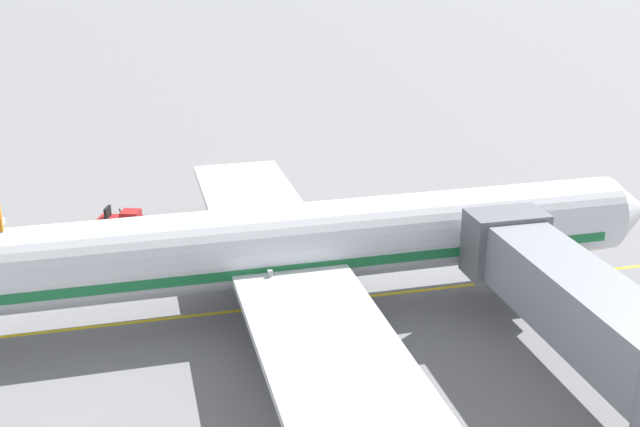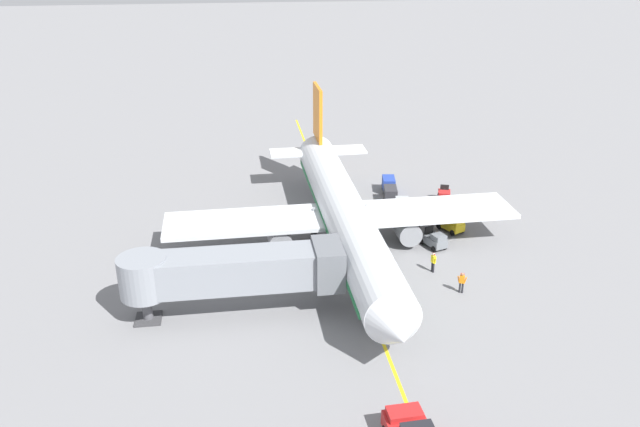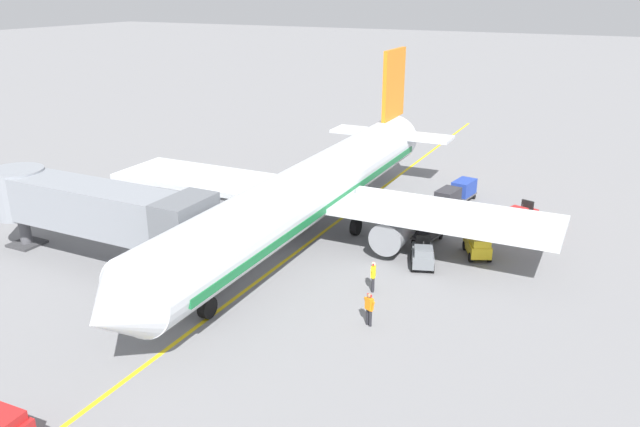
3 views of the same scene
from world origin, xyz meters
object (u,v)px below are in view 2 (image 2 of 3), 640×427
jet_bridge (233,271)px  baggage_cart_third_in_train (390,194)px  baggage_cart_front (412,219)px  baggage_tug_lead (444,196)px  ground_crew_wing_walker (462,282)px  baggage_cart_tail_end (389,183)px  ground_crew_loader (433,261)px  parked_airliner (344,213)px  baggage_tug_spare (451,224)px  baggage_cart_second_in_train (403,206)px  baggage_tug_trailing (434,240)px

jet_bridge → baggage_cart_third_in_train: jet_bridge is taller
jet_bridge → baggage_cart_front: (-16.19, -11.79, -2.51)m
baggage_tug_lead → ground_crew_wing_walker: (4.14, 16.78, 0.24)m
jet_bridge → baggage_tug_lead: 27.30m
baggage_cart_front → baggage_cart_third_in_train: 6.31m
baggage_cart_tail_end → baggage_tug_lead: bearing=143.6°
baggage_cart_front → ground_crew_loader: (0.50, 7.97, 0.00)m
parked_airliner → ground_crew_loader: bearing=140.1°
baggage_tug_lead → baggage_cart_third_in_train: 5.36m
baggage_tug_spare → ground_crew_loader: ground_crew_loader is taller
baggage_tug_spare → ground_crew_wing_walker: bearing=75.3°
baggage_tug_lead → ground_crew_loader: size_ratio=1.63×
parked_airliner → baggage_tug_lead: (-11.62, -8.14, -2.47)m
jet_bridge → baggage_cart_second_in_train: bearing=-137.3°
parked_airliner → baggage_tug_trailing: 8.17m
baggage_tug_lead → baggage_tug_spare: same height
baggage_tug_lead → baggage_cart_third_in_train: (5.29, -0.84, 0.24)m
baggage_tug_lead → baggage_cart_tail_end: (4.81, -3.55, 0.24)m
baggage_cart_front → ground_crew_loader: ground_crew_loader is taller
baggage_tug_spare → baggage_cart_tail_end: (3.40, -9.95, 0.24)m
baggage_tug_lead → baggage_cart_second_in_train: (4.89, 2.38, 0.24)m
jet_bridge → ground_crew_wing_walker: bearing=-178.5°
jet_bridge → baggage_tug_trailing: bearing=-154.9°
ground_crew_wing_walker → ground_crew_loader: bearing=-71.1°
baggage_tug_spare → baggage_cart_tail_end: baggage_tug_spare is taller
baggage_tug_spare → baggage_cart_front: baggage_tug_spare is taller
baggage_tug_spare → baggage_cart_third_in_train: 8.21m
baggage_cart_second_in_train → baggage_cart_third_in_train: (0.40, -3.23, 0.00)m
parked_airliner → baggage_cart_front: 7.66m
ground_crew_wing_walker → baggage_tug_trailing: bearing=-91.7°
baggage_cart_front → baggage_cart_third_in_train: same height
ground_crew_loader → baggage_cart_second_in_train: bearing=-92.1°
baggage_cart_front → ground_crew_wing_walker: bearing=93.3°
parked_airliner → baggage_cart_third_in_train: (-6.33, -8.98, -2.24)m
baggage_tug_lead → ground_crew_loader: bearing=68.4°
baggage_tug_trailing → baggage_tug_lead: bearing=-113.0°
baggage_cart_front → ground_crew_loader: bearing=86.4°
parked_airliner → baggage_cart_front: size_ratio=12.53×
jet_bridge → baggage_cart_second_in_train: size_ratio=5.18×
baggage_tug_spare → baggage_cart_front: bearing=-15.7°
parked_airliner → baggage_cart_tail_end: size_ratio=12.53×
baggage_cart_front → baggage_tug_trailing: bearing=103.2°
baggage_cart_third_in_train → baggage_cart_second_in_train: bearing=97.0°
baggage_tug_spare → baggage_cart_tail_end: 10.52m
baggage_cart_front → baggage_cart_third_in_train: (0.48, -6.29, 0.00)m
parked_airliner → baggage_tug_spare: 10.64m
jet_bridge → baggage_tug_lead: bearing=-140.6°
parked_airliner → baggage_tug_lead: 14.40m
baggage_cart_front → baggage_cart_second_in_train: bearing=-88.4°
baggage_tug_lead → baggage_tug_spare: (1.42, 6.40, 0.00)m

